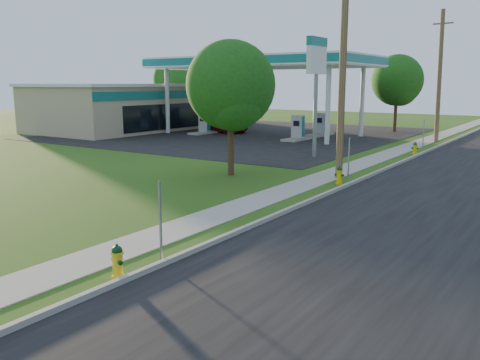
% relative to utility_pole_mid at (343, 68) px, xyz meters
% --- Properties ---
extents(road, '(8.00, 120.00, 0.02)m').
position_rel_utility_pole_mid_xyz_m(road, '(5.10, -7.00, -4.94)').
color(road, black).
rests_on(road, ground).
extents(curb, '(0.15, 120.00, 0.15)m').
position_rel_utility_pole_mid_xyz_m(curb, '(1.10, -7.00, -4.88)').
color(curb, '#9A978D').
rests_on(curb, ground).
extents(sidewalk, '(1.50, 120.00, 0.03)m').
position_rel_utility_pole_mid_xyz_m(sidewalk, '(-0.65, -7.00, -4.94)').
color(sidewalk, gray).
rests_on(sidewalk, ground).
extents(forecourt, '(26.00, 28.00, 0.02)m').
position_rel_utility_pole_mid_xyz_m(forecourt, '(-15.40, 15.00, -4.94)').
color(forecourt, black).
rests_on(forecourt, ground).
extents(utility_pole_mid, '(1.40, 0.32, 9.80)m').
position_rel_utility_pole_mid_xyz_m(utility_pole_mid, '(0.00, 0.00, 0.00)').
color(utility_pole_mid, brown).
rests_on(utility_pole_mid, ground).
extents(utility_pole_far, '(1.40, 0.32, 9.50)m').
position_rel_utility_pole_mid_xyz_m(utility_pole_far, '(0.00, 18.00, -0.15)').
color(utility_pole_far, brown).
rests_on(utility_pole_far, ground).
extents(sign_post_near, '(0.05, 0.04, 2.00)m').
position_rel_utility_pole_mid_xyz_m(sign_post_near, '(0.85, -12.80, -3.95)').
color(sign_post_near, gray).
rests_on(sign_post_near, ground).
extents(sign_post_mid, '(0.05, 0.04, 2.00)m').
position_rel_utility_pole_mid_xyz_m(sign_post_mid, '(0.85, -1.00, -3.95)').
color(sign_post_mid, gray).
rests_on(sign_post_mid, ground).
extents(sign_post_far, '(0.05, 0.04, 2.00)m').
position_rel_utility_pole_mid_xyz_m(sign_post_far, '(0.85, 11.20, -3.95)').
color(sign_post_far, gray).
rests_on(sign_post_far, ground).
extents(gas_canopy, '(18.18, 9.18, 6.40)m').
position_rel_utility_pole_mid_xyz_m(gas_canopy, '(-13.40, 15.00, 0.94)').
color(gas_canopy, silver).
rests_on(gas_canopy, ground).
extents(fuel_pump_nw, '(1.20, 3.20, 1.90)m').
position_rel_utility_pole_mid_xyz_m(fuel_pump_nw, '(-17.90, 13.00, -4.23)').
color(fuel_pump_nw, '#9A978D').
rests_on(fuel_pump_nw, ground).
extents(fuel_pump_ne, '(1.20, 3.20, 1.90)m').
position_rel_utility_pole_mid_xyz_m(fuel_pump_ne, '(-8.90, 13.00, -4.23)').
color(fuel_pump_ne, '#9A978D').
rests_on(fuel_pump_ne, ground).
extents(fuel_pump_sw, '(1.20, 3.20, 1.90)m').
position_rel_utility_pole_mid_xyz_m(fuel_pump_sw, '(-17.90, 17.00, -4.23)').
color(fuel_pump_sw, '#9A978D').
rests_on(fuel_pump_sw, ground).
extents(fuel_pump_se, '(1.20, 3.20, 1.90)m').
position_rel_utility_pole_mid_xyz_m(fuel_pump_se, '(-8.90, 17.00, -4.23)').
color(fuel_pump_se, '#9A978D').
rests_on(fuel_pump_se, ground).
extents(convenience_store, '(10.40, 22.40, 4.25)m').
position_rel_utility_pole_mid_xyz_m(convenience_store, '(-26.38, 15.00, -2.82)').
color(convenience_store, tan).
rests_on(convenience_store, ground).
extents(price_pylon, '(0.34, 2.04, 6.85)m').
position_rel_utility_pole_mid_xyz_m(price_pylon, '(-3.90, 5.50, 0.48)').
color(price_pylon, gray).
rests_on(price_pylon, ground).
extents(tree_verge, '(4.13, 4.13, 6.26)m').
position_rel_utility_pole_mid_xyz_m(tree_verge, '(-4.49, -2.15, -0.93)').
color(tree_verge, '#362316').
rests_on(tree_verge, ground).
extents(tree_lot, '(4.49, 4.49, 6.80)m').
position_rel_utility_pole_mid_xyz_m(tree_lot, '(-4.78, 23.84, -0.58)').
color(tree_lot, '#362316').
rests_on(tree_lot, ground).
extents(tree_back, '(4.70, 4.70, 7.13)m').
position_rel_utility_pole_mid_xyz_m(tree_back, '(-30.99, 24.06, -0.36)').
color(tree_back, '#362316').
rests_on(tree_back, ground).
extents(hydrant_near, '(0.41, 0.37, 0.79)m').
position_rel_utility_pole_mid_xyz_m(hydrant_near, '(0.77, -14.13, -4.57)').
color(hydrant_near, yellow).
rests_on(hydrant_near, ground).
extents(hydrant_mid, '(0.41, 0.37, 0.80)m').
position_rel_utility_pole_mid_xyz_m(hydrant_mid, '(0.59, -1.33, -4.56)').
color(hydrant_mid, '#DEC10A').
rests_on(hydrant_mid, ground).
extents(hydrant_far, '(0.40, 0.36, 0.79)m').
position_rel_utility_pole_mid_xyz_m(hydrant_far, '(0.74, 9.85, -4.57)').
color(hydrant_far, '#E1CB04').
rests_on(hydrant_far, ground).
extents(car_red, '(5.37, 3.47, 1.38)m').
position_rel_utility_pole_mid_xyz_m(car_red, '(-17.42, 15.16, -4.27)').
color(car_red, maroon).
rests_on(car_red, ground).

